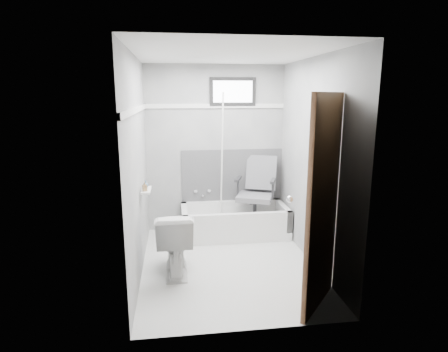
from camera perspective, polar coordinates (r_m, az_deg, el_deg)
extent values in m
plane|color=white|center=(4.59, 0.60, -13.24)|extent=(2.60, 2.60, 0.00)
plane|color=silver|center=(4.16, 0.68, 18.12)|extent=(2.60, 2.60, 0.00)
cube|color=gray|center=(5.49, -1.33, 4.13)|extent=(2.00, 0.02, 2.40)
cube|color=gray|center=(2.96, 4.26, -2.94)|extent=(2.00, 0.02, 2.40)
cube|color=gray|center=(4.19, -13.03, 1.28)|extent=(0.02, 2.60, 2.40)
cube|color=gray|center=(4.47, 13.44, 1.93)|extent=(0.02, 2.60, 2.40)
imported|color=white|center=(4.30, -7.50, -9.93)|extent=(0.41, 0.74, 0.72)
cube|color=#4C4C4F|center=(5.58, 1.26, 0.10)|extent=(1.50, 0.02, 0.78)
cube|color=white|center=(5.42, -1.34, 10.62)|extent=(2.00, 0.02, 0.06)
cube|color=white|center=(4.12, -13.27, 9.78)|extent=(0.02, 2.60, 0.06)
cylinder|color=white|center=(5.28, -0.32, 2.17)|extent=(0.02, 0.32, 1.93)
cube|color=white|center=(4.40, -11.76, -2.14)|extent=(0.10, 0.32, 0.02)
imported|color=olive|center=(4.31, -12.00, -1.57)|extent=(0.06, 0.06, 0.10)
imported|color=slate|center=(4.45, -11.87, -1.21)|extent=(0.09, 0.09, 0.09)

